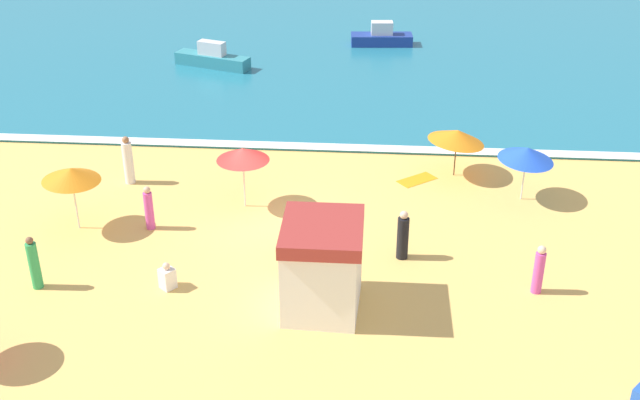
{
  "coord_description": "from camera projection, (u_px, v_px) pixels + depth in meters",
  "views": [
    {
      "loc": [
        3.82,
        -24.3,
        13.71
      ],
      "look_at": [
        1.99,
        0.15,
        0.8
      ],
      "focal_mm": 44.65,
      "sensor_mm": 36.0,
      "label": 1
    }
  ],
  "objects": [
    {
      "name": "beachgoer_3",
      "position": [
        167.0,
        277.0,
        24.16
      ],
      "size": [
        0.58,
        0.58,
        0.89
      ],
      "color": "white",
      "rests_on": "ground_plane"
    },
    {
      "name": "beachgoer_2",
      "position": [
        403.0,
        236.0,
        25.51
      ],
      "size": [
        0.52,
        0.52,
        1.71
      ],
      "color": "black",
      "rests_on": "ground_plane"
    },
    {
      "name": "beachgoer_5",
      "position": [
        34.0,
        264.0,
        23.97
      ],
      "size": [
        0.37,
        0.37,
        1.77
      ],
      "color": "green",
      "rests_on": "ground_plane"
    },
    {
      "name": "beach_towel_3",
      "position": [
        417.0,
        180.0,
        30.91
      ],
      "size": [
        1.65,
        1.51,
        0.01
      ],
      "color": "orange",
      "rests_on": "ground_plane"
    },
    {
      "name": "beach_umbrella_3",
      "position": [
        71.0,
        174.0,
        26.64
      ],
      "size": [
        2.05,
        2.03,
        2.35
      ],
      "color": "silver",
      "rests_on": "ground_plane"
    },
    {
      "name": "wave_breaker_foam",
      "position": [
        284.0,
        145.0,
        33.59
      ],
      "size": [
        57.0,
        0.7,
        0.01
      ],
      "primitive_type": "cube",
      "color": "white",
      "rests_on": "ocean_water"
    },
    {
      "name": "ocean_water",
      "position": [
        322.0,
        14.0,
        52.77
      ],
      "size": [
        60.0,
        44.0,
        0.1
      ],
      "primitive_type": "cube",
      "color": "teal",
      "rests_on": "ground_plane"
    },
    {
      "name": "small_boat_1",
      "position": [
        382.0,
        37.0,
        46.27
      ],
      "size": [
        3.61,
        1.46,
        1.36
      ],
      "color": "navy",
      "rests_on": "ocean_water"
    },
    {
      "name": "lifeguard_cabana",
      "position": [
        322.0,
        266.0,
        22.81
      ],
      "size": [
        2.29,
        2.67,
        2.77
      ],
      "color": "white",
      "rests_on": "ground_plane"
    },
    {
      "name": "beach_umbrella_6",
      "position": [
        527.0,
        154.0,
        28.65
      ],
      "size": [
        2.79,
        2.78,
        2.16
      ],
      "color": "silver",
      "rests_on": "ground_plane"
    },
    {
      "name": "beachgoer_1",
      "position": [
        128.0,
        161.0,
        30.29
      ],
      "size": [
        0.53,
        0.53,
        1.93
      ],
      "color": "white",
      "rests_on": "ground_plane"
    },
    {
      "name": "beachgoer_6",
      "position": [
        149.0,
        209.0,
        27.21
      ],
      "size": [
        0.32,
        0.32,
        1.61
      ],
      "color": "#D84CA5",
      "rests_on": "ground_plane"
    },
    {
      "name": "small_boat_0",
      "position": [
        212.0,
        58.0,
        42.7
      ],
      "size": [
        4.26,
        2.26,
        1.38
      ],
      "color": "teal",
      "rests_on": "ocean_water"
    },
    {
      "name": "ground_plane",
      "position": [
        264.0,
        220.0,
        28.08
      ],
      "size": [
        60.0,
        60.0,
        0.0
      ],
      "primitive_type": "plane",
      "color": "#EDBC60"
    },
    {
      "name": "beach_umbrella_4",
      "position": [
        243.0,
        154.0,
        28.06
      ],
      "size": [
        1.91,
        1.91,
        2.3
      ],
      "color": "silver",
      "rests_on": "ground_plane"
    },
    {
      "name": "beachgoer_4",
      "position": [
        539.0,
        270.0,
        23.77
      ],
      "size": [
        0.39,
        0.39,
        1.61
      ],
      "color": "#D84CA5",
      "rests_on": "ground_plane"
    },
    {
      "name": "beach_umbrella_5",
      "position": [
        457.0,
        136.0,
        30.52
      ],
      "size": [
        2.69,
        2.66,
        2.04
      ],
      "color": "#4C3823",
      "rests_on": "ground_plane"
    }
  ]
}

